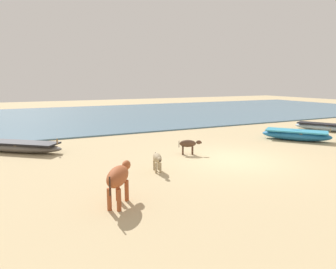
{
  "coord_description": "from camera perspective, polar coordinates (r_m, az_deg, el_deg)",
  "views": [
    {
      "loc": [
        -7.29,
        -9.13,
        3.01
      ],
      "look_at": [
        -1.3,
        3.13,
        0.6
      ],
      "focal_mm": 32.45,
      "sensor_mm": 36.0,
      "label": 1
    }
  ],
  "objects": [
    {
      "name": "fishing_boat_4",
      "position": [
        16.91,
        22.91,
        -0.05
      ],
      "size": [
        2.88,
        3.3,
        0.73
      ],
      "rotation": [
        0.0,
        0.0,
        5.37
      ],
      "color": "#1E669E",
      "rests_on": "ground"
    },
    {
      "name": "fishing_boat_2",
      "position": [
        14.65,
        -26.91,
        -1.96
      ],
      "size": [
        4.1,
        3.59,
        0.65
      ],
      "rotation": [
        0.0,
        0.0,
        5.6
      ],
      "color": "#5B5651",
      "rests_on": "ground"
    },
    {
      "name": "cow_adult_rust",
      "position": [
        7.55,
        -9.28,
        -7.92
      ],
      "size": [
        1.09,
        1.36,
        0.98
      ],
      "rotation": [
        0.0,
        0.0,
        0.96
      ],
      "color": "#9E4C28",
      "rests_on": "ground"
    },
    {
      "name": "sea_water",
      "position": [
        27.52,
        -10.54,
        3.65
      ],
      "size": [
        60.0,
        20.0,
        0.08
      ],
      "primitive_type": "cube",
      "color": "slate",
      "rests_on": "ground"
    },
    {
      "name": "ground",
      "position": [
        12.06,
        12.22,
        -4.67
      ],
      "size": [
        80.0,
        80.0,
        0.0
      ],
      "primitive_type": "plane",
      "color": "tan"
    },
    {
      "name": "fishing_boat_1",
      "position": [
        20.86,
        27.22,
        1.29
      ],
      "size": [
        2.31,
        3.41,
        0.65
      ],
      "rotation": [
        0.0,
        0.0,
        5.17
      ],
      "color": "#8CA5B7",
      "rests_on": "ground"
    },
    {
      "name": "calf_near_dark",
      "position": [
        12.55,
        3.88,
        -1.8
      ],
      "size": [
        0.91,
        0.58,
        0.62
      ],
      "rotation": [
        0.0,
        0.0,
        5.83
      ],
      "color": "#4C3323",
      "rests_on": "ground"
    },
    {
      "name": "calf_far_dun",
      "position": [
        10.19,
        -2.02,
        -4.56
      ],
      "size": [
        0.44,
        0.94,
        0.62
      ],
      "rotation": [
        0.0,
        0.0,
        4.46
      ],
      "color": "tan",
      "rests_on": "ground"
    }
  ]
}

